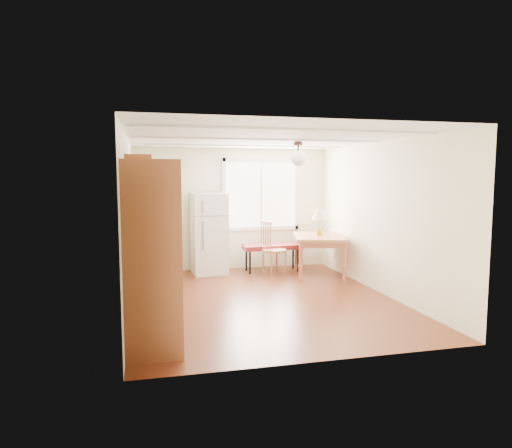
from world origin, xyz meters
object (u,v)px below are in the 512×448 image
object	(u,v)px
dining_table	(320,241)
refrigerator	(209,234)
bench	(272,247)
chair	(270,244)

from	to	relation	value
dining_table	refrigerator	bearing A→B (deg)	175.92
bench	chair	world-z (taller)	chair
bench	dining_table	xyz separation A→B (m)	(0.79, -0.60, 0.19)
refrigerator	chair	xyz separation A→B (m)	(1.12, -0.47, -0.19)
bench	chair	xyz separation A→B (m)	(-0.15, -0.35, 0.12)
bench	dining_table	distance (m)	1.01
refrigerator	chair	distance (m)	1.23
refrigerator	chair	size ratio (longest dim) A/B	1.50
bench	dining_table	world-z (taller)	dining_table
refrigerator	bench	world-z (taller)	refrigerator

